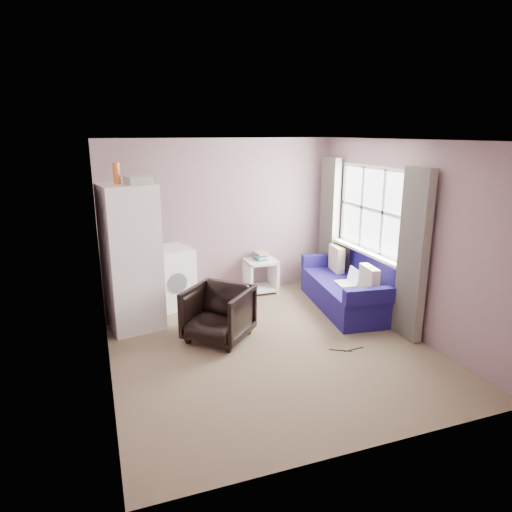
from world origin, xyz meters
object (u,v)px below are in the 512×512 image
Objects in this scene: washing_machine at (168,276)px; side_table at (260,273)px; armchair at (218,311)px; fridge at (131,257)px; sofa at (351,288)px.

washing_machine is 1.56m from side_table.
fridge is at bearing -174.95° from armchair.
side_table is 1.54m from sofa.
washing_machine is 0.46× the size of sofa.
sofa is (2.59, -0.97, -0.17)m from washing_machine.
washing_machine is at bearing 167.18° from sofa.
side_table is (1.14, 1.53, -0.06)m from armchair.
sofa is at bearing 54.37° from armchair.
sofa is (1.05, -1.13, -0.01)m from side_table.
armchair is 0.84× the size of washing_machine.
fridge reaches higher than armchair.
sofa is at bearing -34.60° from washing_machine.
fridge is 2.33m from side_table.
armchair is 1.43m from washing_machine.
armchair is 2.22m from sofa.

